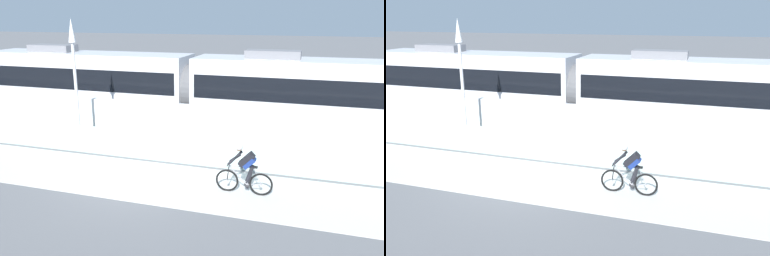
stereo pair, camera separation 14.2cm
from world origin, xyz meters
The scene contains 9 objects.
ground_plane centered at (0.00, 0.00, 0.00)m, with size 200.00×200.00×0.00m, color slate.
bike_path_deck centered at (0.00, 0.00, 0.01)m, with size 32.00×3.20×0.01m, color silver.
glass_parapet centered at (0.00, 1.85, 0.56)m, with size 32.00×0.05×1.12m, color #ADC6C1.
concrete_barrier_wall centered at (0.00, 3.65, 0.91)m, with size 32.00×0.36×1.82m, color white.
tram_rail_near centered at (0.00, 6.13, 0.00)m, with size 32.00×0.08×0.01m, color #595654.
tram_rail_far centered at (0.00, 7.57, 0.00)m, with size 32.00×0.08×0.01m, color #595654.
tram centered at (-0.25, 6.85, 1.89)m, with size 22.56×2.54×3.81m.
cyclist_on_bike centered at (3.59, 0.00, 0.78)m, with size 1.77×0.58×1.61m.
lamp_post_antenna centered at (-3.56, 2.15, 3.29)m, with size 0.28×0.28×5.20m.
Camera 2 is at (5.56, -11.09, 5.30)m, focal length 36.91 mm.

